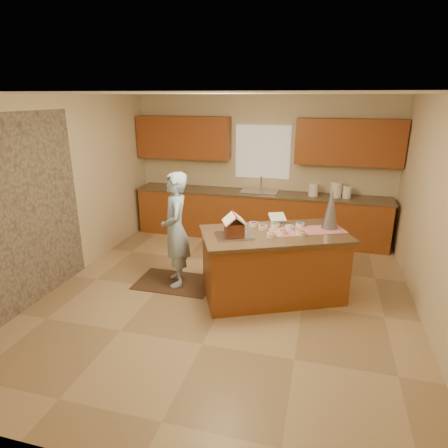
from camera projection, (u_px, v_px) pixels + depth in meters
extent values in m
plane|color=tan|center=(227.00, 296.00, 5.41)|extent=(5.50, 5.50, 0.00)
plane|color=silver|center=(228.00, 94.00, 4.56)|extent=(5.50, 5.50, 0.00)
plane|color=beige|center=(263.00, 167.00, 7.51)|extent=(5.50, 5.50, 0.00)
plane|color=beige|center=(121.00, 314.00, 2.47)|extent=(5.50, 5.50, 0.00)
plane|color=beige|center=(61.00, 192.00, 5.60)|extent=(5.50, 5.50, 0.00)
plane|color=beige|center=(441.00, 219.00, 4.38)|extent=(5.50, 5.50, 0.00)
plane|color=gray|center=(23.00, 214.00, 4.89)|extent=(0.00, 2.50, 2.50)
cube|color=white|center=(263.00, 152.00, 7.39)|extent=(1.05, 0.03, 1.00)
cube|color=#98491F|center=(259.00, 216.00, 7.52)|extent=(4.80, 0.60, 0.88)
cube|color=brown|center=(259.00, 193.00, 7.38)|extent=(4.85, 0.63, 0.04)
cube|color=brown|center=(184.00, 137.00, 7.55)|extent=(1.85, 0.35, 0.80)
cube|color=brown|center=(349.00, 142.00, 6.79)|extent=(1.85, 0.35, 0.80)
cube|color=silver|center=(259.00, 194.00, 7.38)|extent=(0.70, 0.45, 0.12)
cylinder|color=silver|center=(261.00, 183.00, 7.49)|extent=(0.03, 0.03, 0.28)
cube|color=#98491F|center=(273.00, 266.00, 5.30)|extent=(2.05, 1.60, 0.90)
cube|color=brown|center=(275.00, 234.00, 5.15)|extent=(2.16, 1.71, 0.04)
cube|color=#B00C25|center=(307.00, 231.00, 5.22)|extent=(1.08, 0.76, 0.01)
cube|color=silver|center=(234.00, 236.00, 5.00)|extent=(0.57, 0.51, 0.03)
cube|color=white|center=(277.00, 217.00, 5.50)|extent=(0.28, 0.25, 0.10)
cone|color=#A5A5B0|center=(331.00, 209.00, 5.23)|extent=(0.30, 0.30, 0.56)
cube|color=black|center=(175.00, 282.00, 5.81)|extent=(1.13, 0.74, 0.01)
imported|color=#A1C1E5|center=(176.00, 230.00, 5.53)|extent=(0.61, 0.72, 1.67)
cylinder|color=white|center=(313.00, 189.00, 7.09)|extent=(0.17, 0.17, 0.24)
cylinder|color=white|center=(336.00, 190.00, 6.98)|extent=(0.20, 0.20, 0.28)
cylinder|color=white|center=(347.00, 192.00, 6.95)|extent=(0.15, 0.15, 0.22)
cylinder|color=white|center=(182.00, 181.00, 7.71)|extent=(0.12, 0.12, 0.26)
cube|color=brown|center=(234.00, 229.00, 4.97)|extent=(0.31, 0.32, 0.16)
cube|color=white|center=(229.00, 219.00, 4.92)|extent=(0.25, 0.32, 0.13)
cube|color=white|center=(239.00, 218.00, 4.94)|extent=(0.25, 0.32, 0.13)
cylinder|color=red|center=(234.00, 214.00, 4.91)|extent=(0.14, 0.27, 0.02)
cylinder|color=#249E59|center=(275.00, 225.00, 5.35)|extent=(0.12, 0.12, 0.06)
cylinder|color=orange|center=(283.00, 232.00, 5.09)|extent=(0.12, 0.12, 0.06)
cylinder|color=white|center=(289.00, 228.00, 5.26)|extent=(0.12, 0.12, 0.06)
cylinder|color=gold|center=(302.00, 233.00, 5.05)|extent=(0.12, 0.12, 0.06)
cylinder|color=#FF7F78|center=(271.00, 235.00, 4.98)|extent=(0.12, 0.12, 0.06)
cylinder|color=red|center=(263.00, 227.00, 5.27)|extent=(0.12, 0.12, 0.06)
cylinder|color=teal|center=(300.00, 225.00, 5.37)|extent=(0.12, 0.12, 0.06)
cylinder|color=purple|center=(253.00, 224.00, 5.39)|extent=(0.12, 0.12, 0.06)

